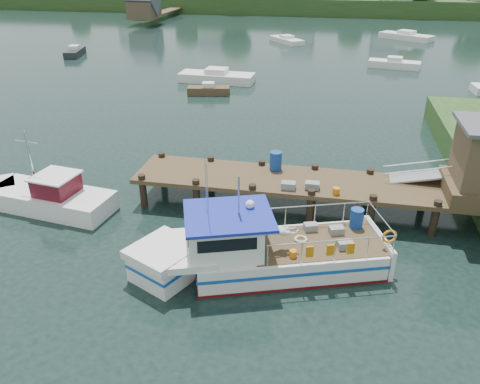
% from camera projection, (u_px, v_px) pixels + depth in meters
% --- Properties ---
extents(ground_plane, '(160.00, 160.00, 0.00)m').
position_uv_depth(ground_plane, '(268.00, 204.00, 21.61)').
color(ground_plane, black).
extents(far_shore, '(140.00, 42.55, 9.22)m').
position_uv_depth(far_shore, '(328.00, 0.00, 92.54)').
color(far_shore, '#2B471D').
rests_on(far_shore, ground).
extents(dock, '(16.60, 3.00, 4.78)m').
position_uv_depth(dock, '(424.00, 172.00, 19.46)').
color(dock, '#463521').
rests_on(dock, ground).
extents(lobster_boat, '(9.33, 5.25, 4.58)m').
position_uv_depth(lobster_boat, '(257.00, 251.00, 16.76)').
color(lobster_boat, silver).
rests_on(lobster_boat, ground).
extents(work_boat, '(6.95, 2.86, 3.63)m').
position_uv_depth(work_boat, '(45.00, 196.00, 21.10)').
color(work_boat, silver).
rests_on(work_boat, ground).
extents(moored_rowboat, '(3.56, 1.73, 0.99)m').
position_uv_depth(moored_rowboat, '(209.00, 90.00, 38.22)').
color(moored_rowboat, '#463521').
rests_on(moored_rowboat, ground).
extents(moored_far, '(7.08, 5.90, 1.18)m').
position_uv_depth(moored_far, '(406.00, 36.00, 62.39)').
color(moored_far, silver).
rests_on(moored_far, ground).
extents(moored_a, '(6.76, 2.54, 1.23)m').
position_uv_depth(moored_a, '(217.00, 77.00, 41.88)').
color(moored_a, silver).
rests_on(moored_a, ground).
extents(moored_b, '(5.24, 2.58, 1.11)m').
position_uv_depth(moored_b, '(394.00, 64.00, 47.02)').
color(moored_b, silver).
rests_on(moored_b, ground).
extents(moored_d, '(4.97, 5.54, 0.95)m').
position_uv_depth(moored_d, '(287.00, 40.00, 60.27)').
color(moored_d, silver).
rests_on(moored_d, ground).
extents(moored_e, '(2.36, 4.41, 1.16)m').
position_uv_depth(moored_e, '(75.00, 52.00, 52.48)').
color(moored_e, black).
rests_on(moored_e, ground).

